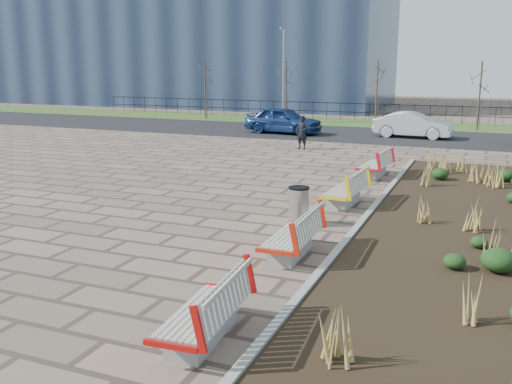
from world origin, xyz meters
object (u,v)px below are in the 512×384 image
at_px(bench_b, 290,234).
at_px(litter_bin, 299,206).
at_px(bench_a, 201,309).
at_px(car_silver, 413,125).
at_px(pedestrian, 302,132).
at_px(bench_c, 344,188).
at_px(lamp_west, 283,77).
at_px(car_blue, 283,120).
at_px(bench_d, 374,163).

distance_m(bench_b, litter_bin, 2.43).
height_order(bench_a, car_silver, car_silver).
relative_size(bench_b, pedestrian, 1.35).
xyz_separation_m(litter_bin, car_silver, (0.48, 18.20, 0.22)).
distance_m(litter_bin, pedestrian, 12.73).
height_order(litter_bin, car_silver, car_silver).
relative_size(bench_c, lamp_west, 0.35).
xyz_separation_m(bench_c, lamp_west, (-9.00, 19.98, 2.54)).
relative_size(bench_b, litter_bin, 2.20).
distance_m(bench_b, pedestrian, 15.15).
relative_size(litter_bin, pedestrian, 0.61).
bearing_deg(car_blue, bench_d, -140.46).
bearing_deg(bench_b, bench_d, 88.96).
height_order(bench_a, litter_bin, bench_a).
distance_m(bench_a, litter_bin, 6.41).
bearing_deg(litter_bin, lamp_west, 110.59).
height_order(bench_b, pedestrian, pedestrian).
relative_size(bench_a, litter_bin, 2.20).
xyz_separation_m(bench_b, lamp_west, (-9.00, 24.74, 2.54)).
relative_size(bench_d, litter_bin, 2.20).
xyz_separation_m(bench_a, lamp_west, (-9.00, 28.77, 2.54)).
xyz_separation_m(bench_c, pedestrian, (-4.39, 9.74, 0.28)).
bearing_deg(bench_b, bench_a, -91.04).
bearing_deg(bench_c, pedestrian, 117.87).
xyz_separation_m(bench_a, car_silver, (-0.11, 24.58, 0.20)).
bearing_deg(lamp_west, pedestrian, -65.79).
bearing_deg(car_blue, lamp_west, 25.03).
height_order(bench_c, lamp_west, lamp_west).
distance_m(litter_bin, car_blue, 18.49).
xyz_separation_m(bench_b, pedestrian, (-4.39, 14.50, 0.28)).
xyz_separation_m(bench_a, car_blue, (-7.16, 23.67, 0.27)).
height_order(litter_bin, pedestrian, pedestrian).
xyz_separation_m(bench_a, bench_b, (0.00, 4.03, 0.00)).
bearing_deg(car_silver, bench_d, -176.53).
bearing_deg(car_blue, litter_bin, -154.05).
height_order(bench_b, litter_bin, bench_b).
xyz_separation_m(bench_d, litter_bin, (-0.59, -6.83, -0.02)).
bearing_deg(bench_d, bench_b, -86.35).
bearing_deg(bench_a, bench_d, 85.80).
xyz_separation_m(bench_b, car_blue, (-7.16, 19.64, 0.27)).
xyz_separation_m(bench_c, litter_bin, (-0.59, -2.40, -0.02)).
distance_m(pedestrian, lamp_west, 11.46).
distance_m(bench_a, car_blue, 24.73).
distance_m(bench_d, pedestrian, 6.90).
bearing_deg(litter_bin, bench_c, 76.23).
height_order(bench_b, bench_c, same).
bearing_deg(bench_d, bench_c, -86.35).
height_order(litter_bin, car_blue, car_blue).
relative_size(bench_c, pedestrian, 1.35).
distance_m(bench_a, car_silver, 24.58).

